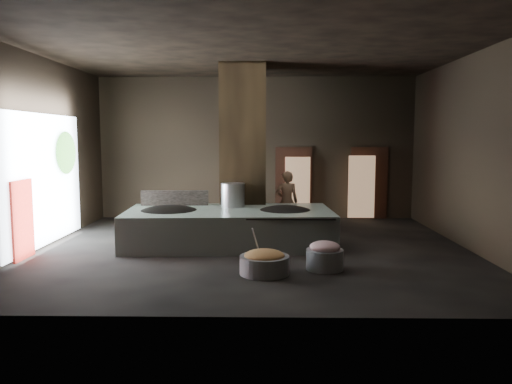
{
  "coord_description": "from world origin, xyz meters",
  "views": [
    {
      "loc": [
        0.28,
        -11.48,
        2.59
      ],
      "look_at": [
        0.06,
        0.77,
        1.25
      ],
      "focal_mm": 35.0,
      "sensor_mm": 36.0,
      "label": 1
    }
  ],
  "objects_px": {
    "hearth_platform": "(229,227)",
    "cook": "(287,201)",
    "wok_left": "(169,214)",
    "veg_basin": "(264,265)",
    "wok_right": "(285,214)",
    "stock_pot": "(233,196)",
    "meat_basin": "(325,259)"
  },
  "relations": [
    {
      "from": "cook",
      "to": "veg_basin",
      "type": "height_order",
      "value": "cook"
    },
    {
      "from": "wok_right",
      "to": "cook",
      "type": "bearing_deg",
      "value": 86.09
    },
    {
      "from": "meat_basin",
      "to": "hearth_platform",
      "type": "bearing_deg",
      "value": 132.41
    },
    {
      "from": "wok_left",
      "to": "meat_basin",
      "type": "bearing_deg",
      "value": -32.05
    },
    {
      "from": "wok_left",
      "to": "veg_basin",
      "type": "distance_m",
      "value": 3.47
    },
    {
      "from": "wok_right",
      "to": "stock_pot",
      "type": "relative_size",
      "value": 2.25
    },
    {
      "from": "hearth_platform",
      "to": "cook",
      "type": "distance_m",
      "value": 2.31
    },
    {
      "from": "stock_pot",
      "to": "wok_right",
      "type": "bearing_deg",
      "value": -21.04
    },
    {
      "from": "veg_basin",
      "to": "meat_basin",
      "type": "height_order",
      "value": "meat_basin"
    },
    {
      "from": "meat_basin",
      "to": "stock_pot",
      "type": "bearing_deg",
      "value": 125.58
    },
    {
      "from": "hearth_platform",
      "to": "cook",
      "type": "bearing_deg",
      "value": 46.94
    },
    {
      "from": "stock_pot",
      "to": "meat_basin",
      "type": "height_order",
      "value": "stock_pot"
    },
    {
      "from": "hearth_platform",
      "to": "stock_pot",
      "type": "relative_size",
      "value": 7.67
    },
    {
      "from": "stock_pot",
      "to": "veg_basin",
      "type": "bearing_deg",
      "value": -75.6
    },
    {
      "from": "cook",
      "to": "hearth_platform",
      "type": "bearing_deg",
      "value": 49.8
    },
    {
      "from": "veg_basin",
      "to": "wok_right",
      "type": "bearing_deg",
      "value": 79.33
    },
    {
      "from": "hearth_platform",
      "to": "meat_basin",
      "type": "xyz_separation_m",
      "value": [
        2.04,
        -2.24,
        -0.23
      ]
    },
    {
      "from": "hearth_platform",
      "to": "wok_right",
      "type": "bearing_deg",
      "value": -0.78
    },
    {
      "from": "cook",
      "to": "meat_basin",
      "type": "height_order",
      "value": "cook"
    },
    {
      "from": "hearth_platform",
      "to": "veg_basin",
      "type": "distance_m",
      "value": 2.73
    },
    {
      "from": "cook",
      "to": "veg_basin",
      "type": "xyz_separation_m",
      "value": [
        -0.61,
        -4.32,
        -0.67
      ]
    },
    {
      "from": "hearth_platform",
      "to": "stock_pot",
      "type": "bearing_deg",
      "value": 81.9
    },
    {
      "from": "wok_left",
      "to": "stock_pot",
      "type": "xyz_separation_m",
      "value": [
        1.5,
        0.6,
        0.38
      ]
    },
    {
      "from": "wok_left",
      "to": "cook",
      "type": "relative_size",
      "value": 0.92
    },
    {
      "from": "wok_right",
      "to": "cook",
      "type": "height_order",
      "value": "cook"
    },
    {
      "from": "wok_left",
      "to": "wok_right",
      "type": "relative_size",
      "value": 1.07
    },
    {
      "from": "hearth_platform",
      "to": "meat_basin",
      "type": "height_order",
      "value": "hearth_platform"
    },
    {
      "from": "hearth_platform",
      "to": "stock_pot",
      "type": "distance_m",
      "value": 0.89
    },
    {
      "from": "veg_basin",
      "to": "wok_left",
      "type": "bearing_deg",
      "value": 132.3
    },
    {
      "from": "wok_right",
      "to": "meat_basin",
      "type": "relative_size",
      "value": 1.98
    },
    {
      "from": "veg_basin",
      "to": "meat_basin",
      "type": "bearing_deg",
      "value": 16.14
    },
    {
      "from": "hearth_platform",
      "to": "wok_left",
      "type": "distance_m",
      "value": 1.49
    }
  ]
}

